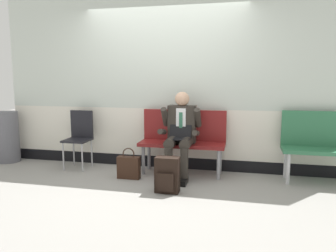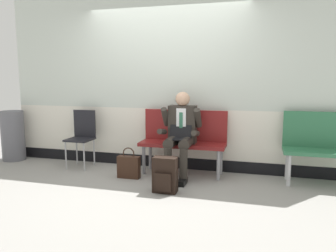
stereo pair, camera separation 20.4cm
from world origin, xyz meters
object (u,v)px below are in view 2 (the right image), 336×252
object	(u,v)px
trash_bin	(13,136)
bench_empty	(334,144)
handbag	(129,167)
backpack	(165,175)
folding_chair	(82,133)
bench_with_person	(184,137)
person_seated	(180,132)

from	to	relation	value
trash_bin	bench_empty	bearing A→B (deg)	0.35
handbag	backpack	bearing A→B (deg)	-32.87
trash_bin	folding_chair	bearing A→B (deg)	-1.78
bench_with_person	trash_bin	xyz separation A→B (m)	(-3.04, -0.03, -0.12)
bench_with_person	person_seated	bearing A→B (deg)	-90.00
handbag	trash_bin	bearing A→B (deg)	169.35
person_seated	trash_bin	world-z (taller)	person_seated
bench_empty	folding_chair	world-z (taller)	bench_empty
backpack	folding_chair	world-z (taller)	folding_chair
bench_empty	trash_bin	size ratio (longest dim) A/B	1.49
person_seated	handbag	size ratio (longest dim) A/B	2.75
backpack	handbag	world-z (taller)	backpack
handbag	person_seated	bearing A→B (deg)	20.94
bench_with_person	person_seated	size ratio (longest dim) A/B	1.03
person_seated	backpack	size ratio (longest dim) A/B	2.72
handbag	trash_bin	size ratio (longest dim) A/B	0.52
folding_chair	bench_with_person	bearing A→B (deg)	2.45
person_seated	handbag	world-z (taller)	person_seated
bench_with_person	handbag	bearing A→B (deg)	-145.98
trash_bin	person_seated	bearing A→B (deg)	-3.30
bench_empty	backpack	distance (m)	2.29
handbag	folding_chair	bearing A→B (deg)	157.55
bench_empty	handbag	size ratio (longest dim) A/B	2.88
person_seated	handbag	bearing A→B (deg)	-159.06
bench_empty	bench_with_person	bearing A→B (deg)	-179.93
bench_with_person	bench_empty	size ratio (longest dim) A/B	0.98
bench_with_person	bench_empty	bearing A→B (deg)	0.07
bench_empty	person_seated	world-z (taller)	person_seated
bench_with_person	trash_bin	world-z (taller)	bench_with_person
trash_bin	handbag	bearing A→B (deg)	-10.65
bench_with_person	person_seated	world-z (taller)	person_seated
backpack	folding_chair	bearing A→B (deg)	153.05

